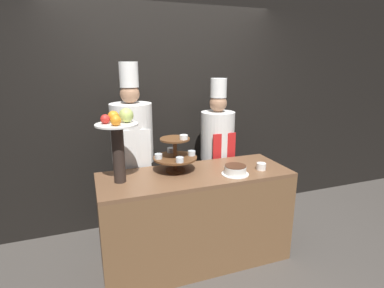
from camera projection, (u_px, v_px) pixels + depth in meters
The scene contains 9 objects.
ground_plane at pixel (208, 279), 2.68m from camera, with size 14.00×14.00×0.00m, color #47423D.
wall_back at pixel (167, 105), 3.47m from camera, with size 10.00×0.06×2.80m.
buffet_counter at pixel (196, 217), 2.85m from camera, with size 1.76×0.64×0.90m.
tiered_stand at pixel (175, 154), 2.74m from camera, with size 0.40×0.40×0.36m.
fruit_pedestal at pixel (118, 136), 2.44m from camera, with size 0.34×0.34×0.62m.
cake_round at pixel (235, 170), 2.69m from camera, with size 0.25×0.25×0.08m.
cup_white at pixel (261, 166), 2.81m from camera, with size 0.09×0.09×0.07m.
chef_left at pixel (133, 149), 3.06m from camera, with size 0.42×0.42×1.89m.
chef_center_left at pixel (217, 148), 3.39m from camera, with size 0.38×0.38×1.72m.
Camera 1 is at (-0.90, -2.08, 1.88)m, focal length 28.00 mm.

